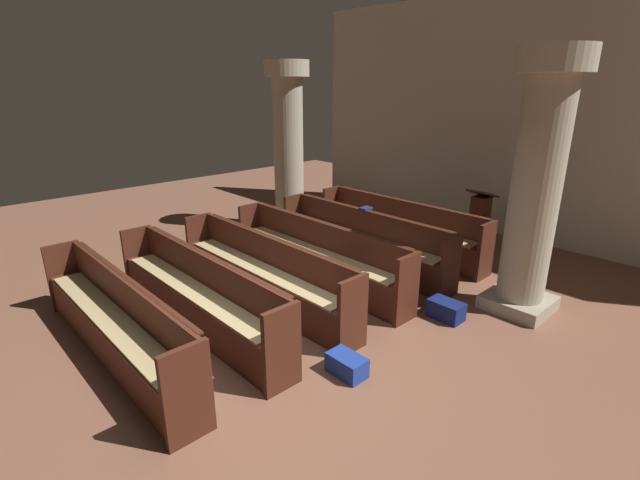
{
  "coord_description": "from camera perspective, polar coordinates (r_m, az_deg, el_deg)",
  "views": [
    {
      "loc": [
        3.65,
        -2.56,
        2.87
      ],
      "look_at": [
        -0.83,
        1.64,
        0.75
      ],
      "focal_mm": 25.58,
      "sensor_mm": 36.0,
      "label": 1
    }
  ],
  "objects": [
    {
      "name": "pillar_aisle_side",
      "position": [
        6.22,
        25.48,
        6.45
      ],
      "size": [
        0.85,
        0.85,
        3.28
      ],
      "color": "#9F967E",
      "rests_on": "ground"
    },
    {
      "name": "pew_row_1",
      "position": [
        7.47,
        5.13,
        0.37
      ],
      "size": [
        3.41,
        0.46,
        0.9
      ],
      "color": "#4C2316",
      "rests_on": "ground"
    },
    {
      "name": "ground_plane",
      "position": [
        5.31,
        -6.98,
        -13.87
      ],
      "size": [
        19.2,
        19.2,
        0.0
      ],
      "primitive_type": "plane",
      "color": "brown"
    },
    {
      "name": "pew_row_0",
      "position": [
        8.2,
        9.76,
        1.88
      ],
      "size": [
        3.41,
        0.46,
        0.9
      ],
      "color": "#4C2316",
      "rests_on": "ground"
    },
    {
      "name": "pew_row_5",
      "position": [
        5.43,
        -24.45,
        -8.84
      ],
      "size": [
        3.41,
        0.47,
        0.9
      ],
      "color": "#4C2316",
      "rests_on": "ground"
    },
    {
      "name": "kneeler_box_navy",
      "position": [
        6.12,
        15.47,
        -8.43
      ],
      "size": [
        0.44,
        0.26,
        0.24
      ],
      "primitive_type": "cube",
      "color": "navy",
      "rests_on": "ground"
    },
    {
      "name": "pillar_far_side",
      "position": [
        9.27,
        -3.98,
        11.82
      ],
      "size": [
        0.85,
        0.85,
        3.28
      ],
      "color": "#9F967E",
      "rests_on": "ground"
    },
    {
      "name": "pew_row_4",
      "position": [
        5.75,
        -15.18,
        -6.12
      ],
      "size": [
        3.41,
        0.46,
        0.9
      ],
      "color": "#4C2316",
      "rests_on": "ground"
    },
    {
      "name": "back_wall",
      "position": [
        9.4,
        24.64,
        13.6
      ],
      "size": [
        10.0,
        0.16,
        4.5
      ],
      "primitive_type": "cube",
      "color": "beige",
      "rests_on": "ground"
    },
    {
      "name": "lectern",
      "position": [
        8.79,
        19.26,
        1.98
      ],
      "size": [
        0.48,
        0.45,
        1.08
      ],
      "color": "#411E13",
      "rests_on": "ground"
    },
    {
      "name": "pew_row_3",
      "position": [
        6.22,
        -7.18,
        -3.62
      ],
      "size": [
        3.41,
        0.46,
        0.9
      ],
      "color": "#4C2316",
      "rests_on": "ground"
    },
    {
      "name": "hymn_book",
      "position": [
        7.54,
        5.73,
        3.95
      ],
      "size": [
        0.15,
        0.19,
        0.04
      ],
      "primitive_type": "cube",
      "color": "navy",
      "rests_on": "pew_row_1"
    },
    {
      "name": "pew_row_2",
      "position": [
        6.8,
        -0.46,
        -1.45
      ],
      "size": [
        3.41,
        0.47,
        0.9
      ],
      "color": "#4C2316",
      "rests_on": "ground"
    },
    {
      "name": "kneeler_box_blue",
      "position": [
        4.9,
        3.36,
        -15.35
      ],
      "size": [
        0.41,
        0.25,
        0.22
      ],
      "primitive_type": "cube",
      "color": "navy",
      "rests_on": "ground"
    }
  ]
}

